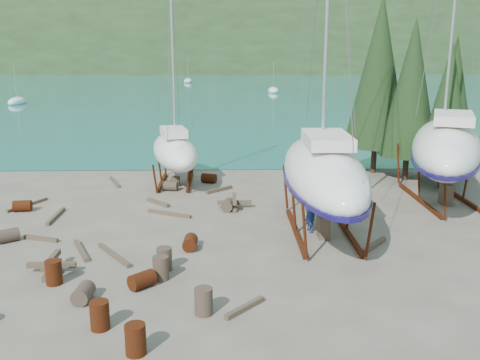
{
  "coord_description": "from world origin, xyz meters",
  "views": [
    {
      "loc": [
        1.14,
        -20.78,
        8.17
      ],
      "look_at": [
        1.75,
        3.0,
        2.27
      ],
      "focal_mm": 40.0,
      "sensor_mm": 36.0,
      "label": 1
    }
  ],
  "objects_px": {
    "large_sailboat_near": "(323,172)",
    "small_sailboat_shore": "(175,151)",
    "worker": "(311,212)",
    "large_sailboat_far": "(446,147)"
  },
  "relations": [
    {
      "from": "small_sailboat_shore",
      "to": "large_sailboat_far",
      "type": "bearing_deg",
      "value": -29.82
    },
    {
      "from": "large_sailboat_near",
      "to": "small_sailboat_shore",
      "type": "height_order",
      "value": "large_sailboat_near"
    },
    {
      "from": "large_sailboat_far",
      "to": "small_sailboat_shore",
      "type": "bearing_deg",
      "value": -174.63
    },
    {
      "from": "large_sailboat_far",
      "to": "large_sailboat_near",
      "type": "bearing_deg",
      "value": -124.9
    },
    {
      "from": "small_sailboat_shore",
      "to": "worker",
      "type": "height_order",
      "value": "small_sailboat_shore"
    },
    {
      "from": "large_sailboat_near",
      "to": "worker",
      "type": "relative_size",
      "value": 9.35
    },
    {
      "from": "worker",
      "to": "large_sailboat_far",
      "type": "bearing_deg",
      "value": -73.02
    },
    {
      "from": "large_sailboat_near",
      "to": "small_sailboat_shore",
      "type": "bearing_deg",
      "value": 129.69
    },
    {
      "from": "large_sailboat_far",
      "to": "small_sailboat_shore",
      "type": "relative_size",
      "value": 1.48
    },
    {
      "from": "large_sailboat_near",
      "to": "large_sailboat_far",
      "type": "height_order",
      "value": "large_sailboat_far"
    }
  ]
}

